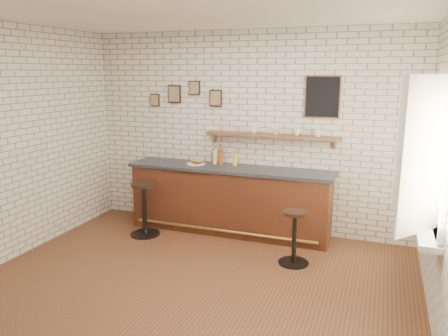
{
  "coord_description": "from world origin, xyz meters",
  "views": [
    {
      "loc": [
        1.94,
        -4.27,
        2.41
      ],
      "look_at": [
        0.03,
        0.9,
        1.18
      ],
      "focal_mm": 35.0,
      "sensor_mm": 36.0,
      "label": 1
    }
  ],
  "objects_px": {
    "bitters_bottle_amber": "(221,156)",
    "shelf_cup_b": "(276,131)",
    "ciabatta_sandwich": "(196,162)",
    "book_upper": "(424,219)",
    "shelf_cup_c": "(297,132)",
    "bar_counter": "(229,199)",
    "condiment_bottle_yellow": "(235,159)",
    "bar_stool_left": "(144,207)",
    "book_lower": "(424,222)",
    "bitters_bottle_white": "(215,157)",
    "shelf_cup_a": "(254,130)",
    "bitters_bottle_brown": "(213,158)",
    "sandwich_plate": "(196,164)",
    "shelf_cup_d": "(318,133)",
    "bar_stool_right": "(294,236)"
  },
  "relations": [
    {
      "from": "bitters_bottle_brown",
      "to": "bar_stool_left",
      "type": "xyz_separation_m",
      "value": [
        -0.82,
        -0.72,
        -0.68
      ]
    },
    {
      "from": "bitters_bottle_brown",
      "to": "condiment_bottle_yellow",
      "type": "height_order",
      "value": "bitters_bottle_brown"
    },
    {
      "from": "bitters_bottle_amber",
      "to": "shelf_cup_b",
      "type": "xyz_separation_m",
      "value": [
        0.83,
        0.06,
        0.41
      ]
    },
    {
      "from": "bar_stool_right",
      "to": "shelf_cup_d",
      "type": "xyz_separation_m",
      "value": [
        0.09,
        1.0,
        1.17
      ]
    },
    {
      "from": "ciabatta_sandwich",
      "to": "bar_stool_left",
      "type": "relative_size",
      "value": 0.25
    },
    {
      "from": "bar_stool_left",
      "to": "book_lower",
      "type": "distance_m",
      "value": 3.83
    },
    {
      "from": "sandwich_plate",
      "to": "shelf_cup_d",
      "type": "distance_m",
      "value": 1.88
    },
    {
      "from": "bar_counter",
      "to": "shelf_cup_b",
      "type": "relative_size",
      "value": 30.62
    },
    {
      "from": "sandwich_plate",
      "to": "bitters_bottle_brown",
      "type": "relative_size",
      "value": 1.23
    },
    {
      "from": "condiment_bottle_yellow",
      "to": "shelf_cup_a",
      "type": "relative_size",
      "value": 1.76
    },
    {
      "from": "bitters_bottle_amber",
      "to": "shelf_cup_b",
      "type": "distance_m",
      "value": 0.93
    },
    {
      "from": "bar_stool_right",
      "to": "shelf_cup_b",
      "type": "distance_m",
      "value": 1.62
    },
    {
      "from": "shelf_cup_a",
      "to": "shelf_cup_d",
      "type": "bearing_deg",
      "value": -41.83
    },
    {
      "from": "bitters_bottle_amber",
      "to": "shelf_cup_d",
      "type": "height_order",
      "value": "shelf_cup_d"
    },
    {
      "from": "bitters_bottle_white",
      "to": "bar_counter",
      "type": "bearing_deg",
      "value": -26.49
    },
    {
      "from": "bar_counter",
      "to": "book_upper",
      "type": "distance_m",
      "value": 2.95
    },
    {
      "from": "bitters_bottle_brown",
      "to": "bitters_bottle_amber",
      "type": "relative_size",
      "value": 0.73
    },
    {
      "from": "bitters_bottle_amber",
      "to": "sandwich_plate",
      "type": "bearing_deg",
      "value": -158.19
    },
    {
      "from": "bar_stool_left",
      "to": "book_lower",
      "type": "height_order",
      "value": "book_lower"
    },
    {
      "from": "sandwich_plate",
      "to": "bar_stool_left",
      "type": "relative_size",
      "value": 0.35
    },
    {
      "from": "shelf_cup_c",
      "to": "bitters_bottle_amber",
      "type": "bearing_deg",
      "value": 104.26
    },
    {
      "from": "ciabatta_sandwich",
      "to": "condiment_bottle_yellow",
      "type": "xyz_separation_m",
      "value": [
        0.57,
        0.14,
        0.05
      ]
    },
    {
      "from": "sandwich_plate",
      "to": "shelf_cup_d",
      "type": "bearing_deg",
      "value": 6.35
    },
    {
      "from": "shelf_cup_a",
      "to": "bitters_bottle_brown",
      "type": "bearing_deg",
      "value": 143.49
    },
    {
      "from": "bar_counter",
      "to": "bitters_bottle_white",
      "type": "distance_m",
      "value": 0.69
    },
    {
      "from": "bitters_bottle_white",
      "to": "bar_stool_left",
      "type": "xyz_separation_m",
      "value": [
        -0.85,
        -0.72,
        -0.69
      ]
    },
    {
      "from": "bitters_bottle_amber",
      "to": "shelf_cup_a",
      "type": "xyz_separation_m",
      "value": [
        0.51,
        0.06,
        0.41
      ]
    },
    {
      "from": "bitters_bottle_brown",
      "to": "shelf_cup_a",
      "type": "bearing_deg",
      "value": 5.32
    },
    {
      "from": "shelf_cup_d",
      "to": "shelf_cup_a",
      "type": "bearing_deg",
      "value": 172.78
    },
    {
      "from": "ciabatta_sandwich",
      "to": "shelf_cup_a",
      "type": "bearing_deg",
      "value": 13.18
    },
    {
      "from": "book_lower",
      "to": "book_upper",
      "type": "distance_m",
      "value": 0.04
    },
    {
      "from": "shelf_cup_c",
      "to": "bar_counter",
      "type": "bearing_deg",
      "value": 113.24
    },
    {
      "from": "condiment_bottle_yellow",
      "to": "book_lower",
      "type": "height_order",
      "value": "condiment_bottle_yellow"
    },
    {
      "from": "ciabatta_sandwich",
      "to": "book_upper",
      "type": "bearing_deg",
      "value": -24.36
    },
    {
      "from": "condiment_bottle_yellow",
      "to": "ciabatta_sandwich",
      "type": "bearing_deg",
      "value": -166.13
    },
    {
      "from": "bar_counter",
      "to": "shelf_cup_b",
      "type": "bearing_deg",
      "value": 17.46
    },
    {
      "from": "bitters_bottle_brown",
      "to": "shelf_cup_b",
      "type": "distance_m",
      "value": 1.05
    },
    {
      "from": "bar_stool_left",
      "to": "shelf_cup_d",
      "type": "height_order",
      "value": "shelf_cup_d"
    },
    {
      "from": "bar_counter",
      "to": "shelf_cup_c",
      "type": "relative_size",
      "value": 26.08
    },
    {
      "from": "bitters_bottle_amber",
      "to": "bar_stool_left",
      "type": "xyz_separation_m",
      "value": [
        -0.94,
        -0.72,
        -0.71
      ]
    },
    {
      "from": "bar_stool_left",
      "to": "shelf_cup_b",
      "type": "xyz_separation_m",
      "value": [
        1.78,
        0.78,
        1.12
      ]
    },
    {
      "from": "bitters_bottle_amber",
      "to": "book_upper",
      "type": "xyz_separation_m",
      "value": [
        2.75,
        -1.54,
        -0.18
      ]
    },
    {
      "from": "bar_counter",
      "to": "shelf_cup_d",
      "type": "relative_size",
      "value": 30.51
    },
    {
      "from": "shelf_cup_d",
      "to": "bitters_bottle_white",
      "type": "bearing_deg",
      "value": 174.98
    },
    {
      "from": "shelf_cup_b",
      "to": "book_upper",
      "type": "distance_m",
      "value": 2.56
    },
    {
      "from": "bitters_bottle_white",
      "to": "shelf_cup_b",
      "type": "xyz_separation_m",
      "value": [
        0.92,
        0.06,
        0.43
      ]
    },
    {
      "from": "shelf_cup_c",
      "to": "shelf_cup_d",
      "type": "bearing_deg",
      "value": -78.67
    },
    {
      "from": "ciabatta_sandwich",
      "to": "bar_stool_left",
      "type": "height_order",
      "value": "ciabatta_sandwich"
    },
    {
      "from": "bar_counter",
      "to": "condiment_bottle_yellow",
      "type": "distance_m",
      "value": 0.61
    },
    {
      "from": "bitters_bottle_white",
      "to": "book_upper",
      "type": "distance_m",
      "value": 3.24
    }
  ]
}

